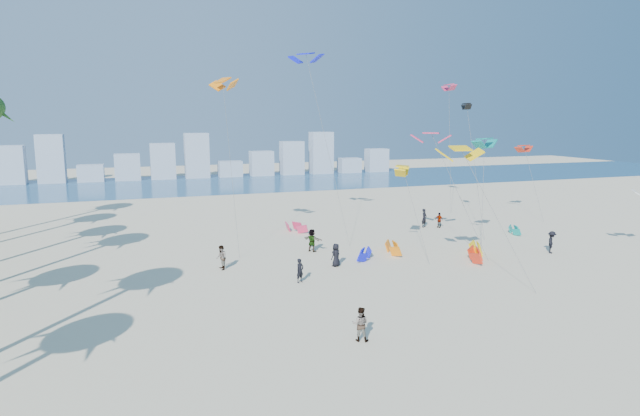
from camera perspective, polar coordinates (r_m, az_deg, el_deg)
name	(u,v)px	position (r m, az deg, el deg)	size (l,w,h in m)	color
ground	(372,360)	(26.21, 5.50, -15.69)	(220.00, 220.00, 0.00)	beige
ocean	(196,184)	(94.70, -12.96, 2.49)	(220.00, 220.00, 0.00)	navy
kitesurfer_near	(300,271)	(37.10, -2.13, -6.63)	(0.61, 0.40, 1.67)	black
kitesurfer_mid	(360,324)	(27.85, 4.29, -12.14)	(0.86, 0.67, 1.77)	gray
kitesurfers_far	(381,241)	(45.88, 6.49, -3.44)	(27.82, 14.14, 1.93)	black
grounded_kites	(418,245)	(46.95, 10.28, -3.82)	(21.74, 18.74, 0.98)	#0E15F2
flying_kites	(423,119)	(49.28, 10.86, 9.21)	(37.20, 32.71, 17.57)	yellow
distant_skyline	(183,162)	(104.19, -14.29, 4.76)	(85.00, 3.00, 8.40)	#9EADBF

